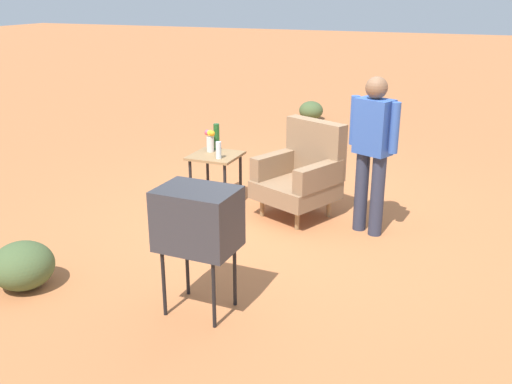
% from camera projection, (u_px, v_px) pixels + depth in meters
% --- Properties ---
extents(ground_plane, '(60.00, 60.00, 0.00)m').
position_uv_depth(ground_plane, '(290.00, 220.00, 6.43)').
color(ground_plane, '#B76B3D').
extents(armchair, '(1.01, 1.02, 1.06)m').
position_uv_depth(armchair, '(302.00, 173.00, 6.43)').
color(armchair, '#937047').
rests_on(armchair, ground).
extents(side_table, '(0.56, 0.56, 0.59)m').
position_uv_depth(side_table, '(216.00, 161.00, 6.83)').
color(side_table, black).
rests_on(side_table, ground).
extents(tv_on_stand, '(0.61, 0.47, 1.03)m').
position_uv_depth(tv_on_stand, '(198.00, 220.00, 4.37)').
color(tv_on_stand, black).
rests_on(tv_on_stand, ground).
extents(person_standing, '(0.53, 0.35, 1.64)m').
position_uv_depth(person_standing, '(372.00, 146.00, 5.81)').
color(person_standing, '#2D3347').
rests_on(person_standing, ground).
extents(bottle_short_clear, '(0.06, 0.06, 0.20)m').
position_uv_depth(bottle_short_clear, '(219.00, 150.00, 6.61)').
color(bottle_short_clear, silver).
rests_on(bottle_short_clear, side_table).
extents(bottle_wine_green, '(0.07, 0.07, 0.32)m').
position_uv_depth(bottle_wine_green, '(217.00, 137.00, 6.95)').
color(bottle_wine_green, '#1E5623').
rests_on(bottle_wine_green, side_table).
extents(flower_vase, '(0.14, 0.10, 0.27)m').
position_uv_depth(flower_vase, '(210.00, 140.00, 6.87)').
color(flower_vase, silver).
rests_on(flower_vase, side_table).
extents(shrub_near, '(0.53, 0.53, 0.41)m').
position_uv_depth(shrub_near, '(23.00, 265.00, 4.92)').
color(shrub_near, '#475B33').
rests_on(shrub_near, ground).
extents(shrub_mid, '(0.47, 0.47, 0.36)m').
position_uv_depth(shrub_mid, '(311.00, 110.00, 11.29)').
color(shrub_mid, '#475B33').
rests_on(shrub_mid, ground).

